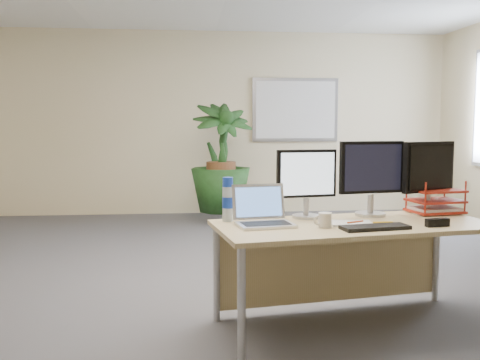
{
  "coord_description": "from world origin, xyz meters",
  "views": [
    {
      "loc": [
        -0.45,
        -4.0,
        1.32
      ],
      "look_at": [
        -0.01,
        0.35,
        0.87
      ],
      "focal_mm": 40.0,
      "sensor_mm": 36.0,
      "label": 1
    }
  ],
  "objects": [
    {
      "name": "monitor_right",
      "position": [
        0.84,
        -0.41,
        0.99
      ],
      "size": [
        0.47,
        0.21,
        0.52
      ],
      "color": "#B3B3B8",
      "rests_on": "desk"
    },
    {
      "name": "stapler",
      "position": [
        1.12,
        -0.84,
        0.71
      ],
      "size": [
        0.16,
        0.06,
        0.05
      ],
      "primitive_type": "cube",
      "rotation": [
        0.0,
        0.0,
        0.16
      ],
      "color": "black",
      "rests_on": "desk"
    },
    {
      "name": "back_wall",
      "position": [
        0.0,
        4.0,
        1.35
      ],
      "size": [
        7.0,
        0.04,
        2.7
      ],
      "primitive_type": "cube",
      "color": "beige",
      "rests_on": "floor"
    },
    {
      "name": "desk",
      "position": [
        0.62,
        -0.59,
        0.55
      ],
      "size": [
        1.89,
        1.02,
        0.69
      ],
      "color": "tan",
      "rests_on": "floor"
    },
    {
      "name": "floor_plant",
      "position": [
        0.03,
        3.2,
        0.75
      ],
      "size": [
        1.07,
        1.07,
        1.5
      ],
      "primitive_type": "imported",
      "rotation": [
        0.0,
        0.0,
        0.33
      ],
      "color": "#163513",
      "rests_on": "floor"
    },
    {
      "name": "letter_tray",
      "position": [
        1.34,
        -0.35,
        0.76
      ],
      "size": [
        0.39,
        0.32,
        0.17
      ],
      "color": "#B12615",
      "rests_on": "desk"
    },
    {
      "name": "water_bottle",
      "position": [
        -0.17,
        -0.52,
        0.83
      ],
      "size": [
        0.08,
        0.08,
        0.29
      ],
      "color": "silver",
      "rests_on": "desk"
    },
    {
      "name": "whiteboard",
      "position": [
        1.2,
        3.97,
        1.55
      ],
      "size": [
        1.3,
        0.04,
        0.95
      ],
      "color": "#A6A6AA",
      "rests_on": "back_wall"
    },
    {
      "name": "yellow_highlighter",
      "position": [
        0.81,
        -0.72,
        0.7
      ],
      "size": [
        0.13,
        0.02,
        0.02
      ],
      "primitive_type": "cylinder",
      "rotation": [
        0.0,
        1.57,
        -0.01
      ],
      "color": "gold",
      "rests_on": "desk"
    },
    {
      "name": "floor",
      "position": [
        0.0,
        0.0,
        0.0
      ],
      "size": [
        8.0,
        8.0,
        0.0
      ],
      "primitive_type": "plane",
      "color": "#49484D",
      "rests_on": "ground"
    },
    {
      "name": "keyboard",
      "position": [
        0.7,
        -0.89,
        0.7
      ],
      "size": [
        0.44,
        0.21,
        0.02
      ],
      "primitive_type": "cube",
      "rotation": [
        0.0,
        0.0,
        0.16
      ],
      "color": "black",
      "rests_on": "desk"
    },
    {
      "name": "monitor_dark",
      "position": [
        1.27,
        -0.37,
        0.99
      ],
      "size": [
        0.44,
        0.22,
        0.52
      ],
      "color": "#B3B3B8",
      "rests_on": "desk"
    },
    {
      "name": "coffee_mug",
      "position": [
        0.41,
        -0.8,
        0.74
      ],
      "size": [
        0.12,
        0.08,
        0.09
      ],
      "color": "silver",
      "rests_on": "desk"
    },
    {
      "name": "spiral_notebook",
      "position": [
        0.61,
        -0.71,
        0.69
      ],
      "size": [
        0.29,
        0.23,
        0.01
      ],
      "primitive_type": "cube",
      "rotation": [
        0.0,
        0.0,
        -0.15
      ],
      "color": "silver",
      "rests_on": "desk"
    },
    {
      "name": "orange_pen",
      "position": [
        0.63,
        -0.72,
        0.71
      ],
      "size": [
        0.13,
        0.07,
        0.01
      ],
      "primitive_type": "cylinder",
      "rotation": [
        0.0,
        1.57,
        0.45
      ],
      "color": "#CE4316",
      "rests_on": "spiral_notebook"
    },
    {
      "name": "monitor_left",
      "position": [
        0.37,
        -0.45,
        0.96
      ],
      "size": [
        0.42,
        0.19,
        0.47
      ],
      "color": "#B3B3B8",
      "rests_on": "desk"
    },
    {
      "name": "laptop",
      "position": [
        0.04,
        -0.66,
        0.75
      ],
      "size": [
        0.39,
        0.36,
        0.25
      ],
      "color": "silver",
      "rests_on": "desk"
    }
  ]
}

